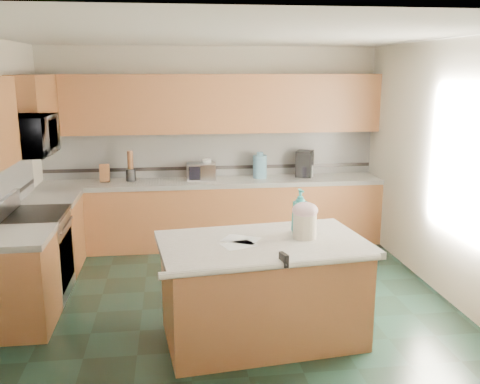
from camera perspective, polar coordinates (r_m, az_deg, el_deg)
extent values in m
plane|color=black|center=(5.67, -1.08, -11.95)|extent=(4.60, 4.60, 0.00)
plane|color=white|center=(5.16, -1.21, 16.44)|extent=(4.60, 4.60, 0.00)
cube|color=beige|center=(7.53, -3.06, 4.98)|extent=(4.60, 0.04, 2.70)
cube|color=beige|center=(3.03, 3.67, -6.98)|extent=(4.60, 0.04, 2.70)
cube|color=beige|center=(5.96, 21.66, 2.01)|extent=(0.04, 4.60, 2.70)
cube|color=#593419|center=(7.40, -2.79, -2.43)|extent=(4.60, 0.60, 0.86)
cube|color=white|center=(7.29, -2.83, 1.06)|extent=(4.60, 0.64, 0.06)
cube|color=#593419|center=(7.28, -3.01, 9.39)|extent=(4.60, 0.33, 0.78)
cube|color=silver|center=(7.51, -3.03, 4.08)|extent=(4.60, 0.02, 0.63)
cube|color=black|center=(7.54, -3.01, 2.61)|extent=(4.60, 0.01, 0.05)
cube|color=#593419|center=(6.85, -19.26, -4.41)|extent=(0.60, 0.82, 0.86)
cube|color=white|center=(6.73, -19.55, -0.67)|extent=(0.64, 0.82, 0.06)
cube|color=#593419|center=(5.44, -22.50, -9.13)|extent=(0.60, 0.72, 0.86)
cube|color=white|center=(5.30, -22.92, -4.50)|extent=(0.64, 0.72, 0.06)
cube|color=silver|center=(6.03, -23.89, 0.83)|extent=(0.02, 2.30, 0.63)
cube|color=black|center=(6.07, -23.67, -0.97)|extent=(0.01, 2.30, 0.05)
cube|color=#593419|center=(6.74, -21.11, 8.28)|extent=(0.33, 1.09, 0.78)
cube|color=#B7B7BC|center=(6.11, -20.75, -6.49)|extent=(0.60, 0.76, 0.88)
cube|color=black|center=(6.06, -18.03, -6.84)|extent=(0.02, 0.68, 0.55)
cube|color=black|center=(5.98, -21.09, -2.32)|extent=(0.62, 0.78, 0.04)
cylinder|color=#B7B7BC|center=(5.95, -18.00, -3.38)|extent=(0.02, 0.66, 0.02)
cube|color=#B7B7BC|center=(6.02, -23.59, -1.26)|extent=(0.06, 0.76, 0.18)
imported|color=#B7B7BC|center=(5.83, -21.75, 5.60)|extent=(0.50, 0.73, 0.41)
cube|color=#593419|center=(4.87, 2.41, -10.73)|extent=(1.80, 1.16, 0.86)
cube|color=white|center=(4.70, 2.46, -5.59)|extent=(1.91, 1.27, 0.06)
cylinder|color=white|center=(4.21, 3.71, -7.87)|extent=(1.79, 0.26, 0.06)
cylinder|color=beige|center=(4.78, 6.91, -3.61)|extent=(0.24, 0.24, 0.22)
ellipsoid|color=silver|center=(4.74, 6.96, -1.94)|extent=(0.23, 0.23, 0.14)
cylinder|color=tan|center=(4.73, 6.97, -1.37)|extent=(0.07, 0.03, 0.03)
sphere|color=tan|center=(4.72, 6.53, -1.38)|extent=(0.04, 0.04, 0.04)
sphere|color=tan|center=(4.74, 7.42, -1.35)|extent=(0.04, 0.04, 0.04)
imported|color=teal|center=(4.88, 6.42, -2.09)|extent=(0.17, 0.17, 0.41)
cube|color=white|center=(4.58, -0.13, -5.67)|extent=(0.33, 0.29, 0.00)
cube|color=white|center=(4.73, 0.11, -5.08)|extent=(0.38, 0.35, 0.00)
cube|color=black|center=(4.23, 4.69, -7.21)|extent=(0.06, 0.12, 0.10)
cylinder|color=black|center=(4.17, 4.88, -7.79)|extent=(0.02, 0.08, 0.02)
cube|color=#472814|center=(7.34, -14.23, 1.95)|extent=(0.14, 0.18, 0.26)
cylinder|color=black|center=(7.35, -11.56, 1.80)|extent=(0.13, 0.13, 0.17)
cylinder|color=#472814|center=(7.31, -11.63, 3.38)|extent=(0.08, 0.08, 0.24)
cube|color=#B7B7BC|center=(7.30, -4.16, 2.20)|extent=(0.40, 0.29, 0.22)
cube|color=black|center=(7.18, -4.10, 2.02)|extent=(0.35, 0.01, 0.18)
cylinder|color=white|center=(7.35, -3.54, 2.47)|extent=(0.12, 0.12, 0.27)
cylinder|color=#B7B7BC|center=(7.37, -3.53, 1.49)|extent=(0.18, 0.18, 0.01)
cylinder|color=#5D92AC|center=(7.39, 2.13, 2.72)|extent=(0.19, 0.19, 0.32)
cylinder|color=#5D92AC|center=(7.36, 2.14, 4.10)|extent=(0.09, 0.09, 0.05)
cube|color=black|center=(7.53, 6.90, 3.02)|extent=(0.29, 0.31, 0.37)
cylinder|color=black|center=(7.50, 6.98, 2.14)|extent=(0.15, 0.15, 0.15)
imported|color=white|center=(7.53, 7.24, 2.54)|extent=(0.16, 0.16, 0.25)
cylinder|color=red|center=(7.50, 7.27, 3.58)|extent=(0.02, 0.02, 0.03)
cube|color=white|center=(5.75, 22.47, 3.09)|extent=(0.02, 1.40, 1.10)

